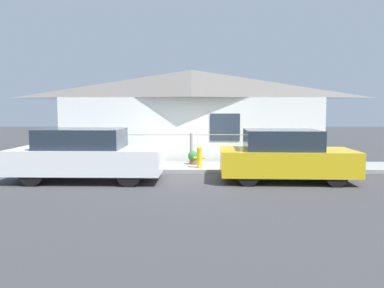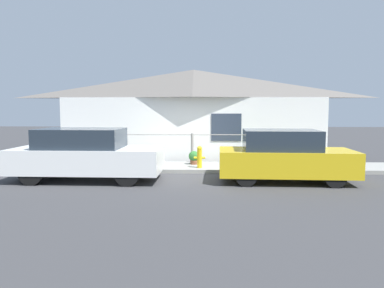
% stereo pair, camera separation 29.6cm
% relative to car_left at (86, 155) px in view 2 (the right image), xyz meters
% --- Properties ---
extents(ground_plane, '(60.00, 60.00, 0.00)m').
position_rel_car_left_xyz_m(ground_plane, '(2.90, 1.20, -0.74)').
color(ground_plane, '#38383A').
extents(sidewalk, '(24.00, 1.81, 0.12)m').
position_rel_car_left_xyz_m(sidewalk, '(2.90, 2.10, -0.68)').
color(sidewalk, gray).
rests_on(sidewalk, ground_plane).
extents(house, '(10.24, 2.23, 3.54)m').
position_rel_car_left_xyz_m(house, '(2.90, 4.39, 2.07)').
color(house, white).
rests_on(house, ground_plane).
extents(fence, '(4.90, 0.10, 1.03)m').
position_rel_car_left_xyz_m(fence, '(2.90, 2.86, -0.04)').
color(fence, gray).
rests_on(fence, sidewalk).
extents(car_left, '(4.17, 1.77, 1.47)m').
position_rel_car_left_xyz_m(car_left, '(0.00, 0.00, 0.00)').
color(car_left, white).
rests_on(car_left, ground_plane).
extents(car_right, '(3.72, 1.81, 1.44)m').
position_rel_car_left_xyz_m(car_right, '(5.54, 0.00, -0.03)').
color(car_right, gold).
rests_on(car_right, ground_plane).
extents(fire_hydrant, '(0.37, 0.16, 0.71)m').
position_rel_car_left_xyz_m(fire_hydrant, '(3.18, 1.59, -0.24)').
color(fire_hydrant, yellow).
rests_on(fire_hydrant, sidewalk).
extents(potted_plant_near_hydrant, '(0.36, 0.36, 0.46)m').
position_rel_car_left_xyz_m(potted_plant_near_hydrant, '(2.97, 2.36, -0.37)').
color(potted_plant_near_hydrant, brown).
rests_on(potted_plant_near_hydrant, sidewalk).
extents(potted_plant_by_fence, '(0.32, 0.32, 0.50)m').
position_rel_car_left_xyz_m(potted_plant_by_fence, '(0.02, 2.60, -0.37)').
color(potted_plant_by_fence, brown).
rests_on(potted_plant_by_fence, sidewalk).
extents(potted_plant_corner, '(0.56, 0.56, 0.69)m').
position_rel_car_left_xyz_m(potted_plant_corner, '(4.94, 2.70, -0.23)').
color(potted_plant_corner, '#9E5638').
rests_on(potted_plant_corner, sidewalk).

